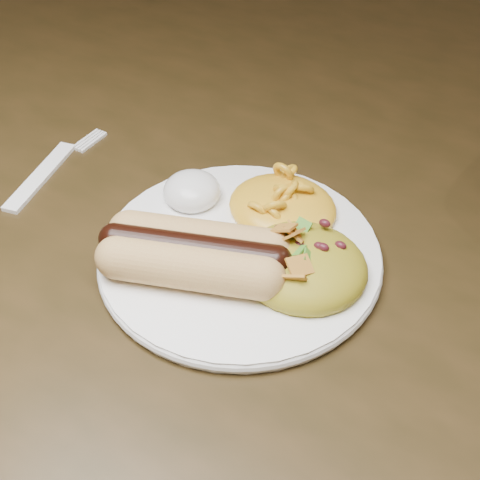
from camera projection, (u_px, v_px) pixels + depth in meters
The scene contains 7 objects.
table at pixel (277, 211), 0.70m from camera, with size 1.60×0.90×0.75m.
plate at pixel (240, 255), 0.51m from camera, with size 0.21×0.21×0.01m, color white.
hotdog at pixel (194, 253), 0.48m from camera, with size 0.12×0.10×0.03m.
mac_and_cheese at pixel (283, 194), 0.53m from camera, with size 0.09×0.08×0.03m, color #F5A61D.
sour_cream at pixel (192, 185), 0.54m from camera, with size 0.05×0.05×0.03m, color white.
taco_salad at pixel (304, 257), 0.48m from camera, with size 0.09×0.09×0.04m.
fork at pixel (40, 176), 0.59m from camera, with size 0.02×0.14×0.00m, color white.
Camera 1 is at (0.25, -0.47, 1.11)m, focal length 50.00 mm.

